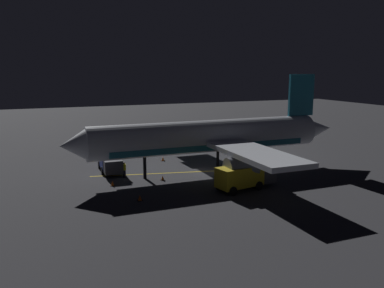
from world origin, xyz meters
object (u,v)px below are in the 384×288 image
at_px(airliner, 212,137).
at_px(baggage_truck, 110,162).
at_px(ground_crew_worker, 124,170).
at_px(traffic_cone_near_left, 113,184).
at_px(traffic_cone_near_right, 163,178).
at_px(traffic_cone_far, 163,159).
at_px(catering_truck, 244,177).
at_px(traffic_cone_under_wing, 140,198).

relative_size(airliner, baggage_truck, 5.75).
distance_m(ground_crew_worker, traffic_cone_near_left, 3.50).
relative_size(airliner, traffic_cone_near_right, 62.31).
relative_size(ground_crew_worker, traffic_cone_far, 3.16).
relative_size(traffic_cone_near_left, traffic_cone_far, 1.00).
xyz_separation_m(airliner, ground_crew_worker, (1.36, 10.22, -3.21)).
bearing_deg(catering_truck, airliner, -0.41).
bearing_deg(traffic_cone_near_left, traffic_cone_under_wing, -166.41).
distance_m(airliner, catering_truck, 8.21).
xyz_separation_m(traffic_cone_near_right, traffic_cone_under_wing, (-5.78, 4.12, 0.00)).
height_order(traffic_cone_near_left, traffic_cone_far, same).
bearing_deg(traffic_cone_far, traffic_cone_under_wing, 154.31).
bearing_deg(baggage_truck, airliner, -111.06).
bearing_deg(airliner, traffic_cone_under_wing, 123.86).
distance_m(baggage_truck, traffic_cone_near_right, 7.42).
bearing_deg(traffic_cone_near_left, airliner, -82.94).
xyz_separation_m(ground_crew_worker, traffic_cone_under_wing, (-8.58, 0.53, -0.64)).
bearing_deg(traffic_cone_far, traffic_cone_near_left, 136.96).
height_order(catering_truck, traffic_cone_far, catering_truck).
bearing_deg(airliner, traffic_cone_near_left, 97.06).
bearing_deg(baggage_truck, catering_truck, -137.14).
xyz_separation_m(airliner, catering_truck, (-7.71, 0.05, -2.82)).
distance_m(airliner, traffic_cone_near_left, 12.81).
xyz_separation_m(catering_truck, traffic_cone_under_wing, (0.50, 10.69, -1.02)).
distance_m(traffic_cone_near_right, traffic_cone_far, 9.54).
bearing_deg(traffic_cone_under_wing, traffic_cone_near_right, -35.46).
relative_size(traffic_cone_near_right, traffic_cone_far, 1.00).
distance_m(baggage_truck, ground_crew_worker, 3.13).
height_order(airliner, traffic_cone_far, airliner).
relative_size(airliner, traffic_cone_far, 62.31).
relative_size(catering_truck, traffic_cone_near_left, 12.39).
height_order(ground_crew_worker, traffic_cone_far, ground_crew_worker).
height_order(traffic_cone_near_left, traffic_cone_near_right, same).
distance_m(ground_crew_worker, traffic_cone_near_right, 4.59).
relative_size(catering_truck, traffic_cone_under_wing, 12.39).
bearing_deg(catering_truck, traffic_cone_near_right, 46.33).
xyz_separation_m(airliner, traffic_cone_far, (7.61, 3.62, -3.84)).
height_order(catering_truck, ground_crew_worker, catering_truck).
xyz_separation_m(ground_crew_worker, traffic_cone_near_right, (-2.80, -3.59, -0.64)).
bearing_deg(traffic_cone_under_wing, baggage_truck, 2.33).
distance_m(catering_truck, traffic_cone_near_left, 13.61).
relative_size(baggage_truck, traffic_cone_near_right, 10.84).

